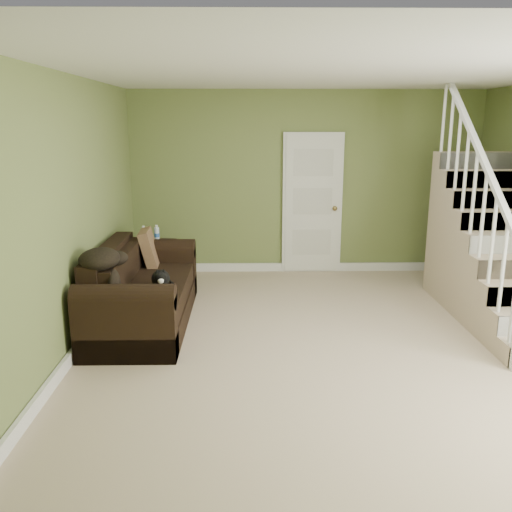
{
  "coord_description": "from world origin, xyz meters",
  "views": [
    {
      "loc": [
        -0.85,
        -5.04,
        2.17
      ],
      "look_at": [
        -0.75,
        0.42,
        0.8
      ],
      "focal_mm": 38.0,
      "sensor_mm": 36.0,
      "label": 1
    }
  ],
  "objects_px": {
    "cat": "(160,279)",
    "banana": "(163,285)",
    "side_table": "(153,266)",
    "sofa": "(140,294)"
  },
  "relations": [
    {
      "from": "side_table",
      "to": "banana",
      "type": "distance_m",
      "value": 1.48
    },
    {
      "from": "banana",
      "to": "sofa",
      "type": "bearing_deg",
      "value": 131.22
    },
    {
      "from": "cat",
      "to": "banana",
      "type": "xyz_separation_m",
      "value": [
        0.03,
        -0.0,
        -0.07
      ]
    },
    {
      "from": "cat",
      "to": "banana",
      "type": "bearing_deg",
      "value": -19.23
    },
    {
      "from": "banana",
      "to": "cat",
      "type": "bearing_deg",
      "value": 156.45
    },
    {
      "from": "side_table",
      "to": "cat",
      "type": "height_order",
      "value": "side_table"
    },
    {
      "from": "sofa",
      "to": "side_table",
      "type": "height_order",
      "value": "side_table"
    },
    {
      "from": "cat",
      "to": "side_table",
      "type": "bearing_deg",
      "value": 93.82
    },
    {
      "from": "sofa",
      "to": "cat",
      "type": "bearing_deg",
      "value": -37.24
    },
    {
      "from": "side_table",
      "to": "cat",
      "type": "xyz_separation_m",
      "value": [
        0.33,
        -1.42,
        0.23
      ]
    }
  ]
}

